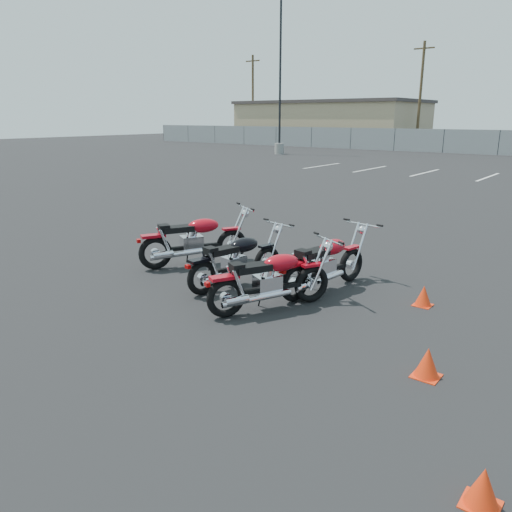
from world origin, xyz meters
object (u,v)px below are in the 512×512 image
Objects in this scene: motorcycle_third_red at (325,264)px; motorcycle_second_black at (236,260)px; motorcycle_rear_red at (270,280)px; motorcycle_front_red at (194,240)px.

motorcycle_second_black is at bearing -151.89° from motorcycle_third_red.
motorcycle_second_black is 1.20m from motorcycle_rear_red.
motorcycle_second_black is at bearing -17.68° from motorcycle_front_red.
motorcycle_rear_red reaches higher than motorcycle_second_black.
motorcycle_front_red is at bearing 162.32° from motorcycle_second_black.
motorcycle_third_red is (2.72, 0.24, -0.03)m from motorcycle_front_red.
motorcycle_third_red is at bearing 4.94° from motorcycle_front_red.
motorcycle_front_red reaches higher than motorcycle_second_black.
motorcycle_rear_red is (2.51, -0.98, -0.04)m from motorcycle_front_red.
motorcycle_rear_red is at bearing -21.22° from motorcycle_front_red.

